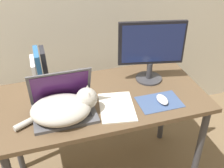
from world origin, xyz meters
name	(u,v)px	position (x,y,z in m)	size (l,w,h in m)	color
desk	(102,108)	(0.00, 0.30, 0.63)	(1.22, 0.61, 0.71)	brown
laptop	(63,105)	(-0.24, 0.23, 0.76)	(0.33, 0.25, 0.25)	#4C4C51
cat	(64,108)	(-0.24, 0.18, 0.78)	(0.45, 0.28, 0.15)	#B2ADA3
external_monitor	(151,49)	(0.34, 0.41, 0.93)	(0.40, 0.17, 0.39)	#333338
mousepad	(159,102)	(0.30, 0.16, 0.71)	(0.25, 0.17, 0.00)	#384C75
computer_mouse	(162,100)	(0.32, 0.16, 0.73)	(0.06, 0.10, 0.03)	silver
book_row	(40,71)	(-0.33, 0.50, 0.83)	(0.09, 0.16, 0.26)	white
notepad	(117,107)	(0.05, 0.18, 0.72)	(0.23, 0.30, 0.01)	silver
webcam	(80,72)	(-0.08, 0.55, 0.76)	(0.04, 0.04, 0.07)	#232328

